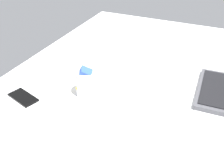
# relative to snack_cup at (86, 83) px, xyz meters

# --- Properties ---
(bed_mattress) EXTENTS (1.80, 1.40, 0.18)m
(bed_mattress) POSITION_rel_snack_cup_xyz_m (-0.18, 0.25, -0.15)
(bed_mattress) COLOR white
(bed_mattress) RESTS_ON ground
(snack_cup) EXTENTS (0.09, 0.10, 0.14)m
(snack_cup) POSITION_rel_snack_cup_xyz_m (0.00, 0.00, 0.00)
(snack_cup) COLOR silver
(snack_cup) RESTS_ON bed_mattress
(cell_phone) EXTENTS (0.11, 0.15, 0.01)m
(cell_phone) POSITION_rel_snack_cup_xyz_m (0.14, -0.23, -0.05)
(cell_phone) COLOR black
(cell_phone) RESTS_ON bed_mattress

